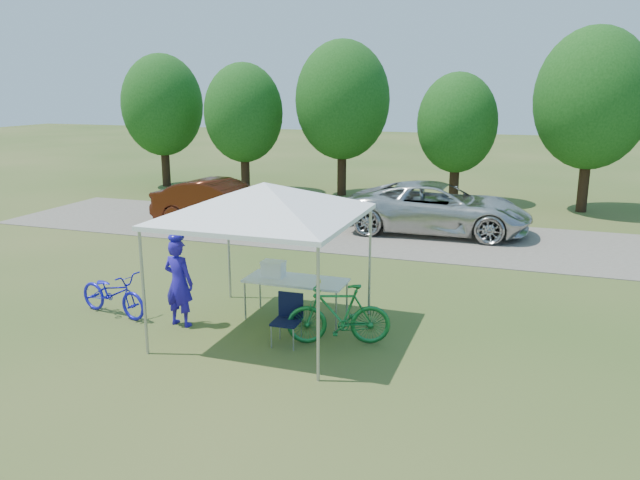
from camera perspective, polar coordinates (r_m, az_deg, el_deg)
The scene contains 13 objects.
ground at distance 11.42m, azimuth -4.85°, elevation -8.39°, with size 100.00×100.00×0.00m, color #2D5119.
gravel_strip at distance 18.67m, azimuth 5.09°, elevation 0.52°, with size 24.00×5.00×0.02m, color gray.
canopy at distance 10.70m, azimuth -5.14°, elevation 4.87°, with size 4.53×4.53×3.00m.
treeline at distance 24.14m, azimuth 8.16°, elevation 11.93°, with size 24.89×4.28×6.30m.
folding_table at distance 11.76m, azimuth -2.22°, elevation -3.81°, with size 1.91×0.80×0.79m.
folding_chair at distance 10.76m, azimuth -2.90°, elevation -6.81°, with size 0.46×0.47×0.88m.
cooler at distance 11.87m, azimuth -4.29°, elevation -2.66°, with size 0.43×0.29×0.31m.
ice_cream_cup at distance 11.54m, azimuth -0.10°, elevation -3.78°, with size 0.07×0.07×0.05m, color yellow.
cyclist at distance 11.72m, azimuth -12.79°, elevation -3.82°, with size 0.60×0.39×1.65m, color #2315B1.
bike_blue at distance 12.69m, azimuth -18.41°, elevation -4.63°, with size 0.59×1.68×0.88m, color #1A17CB.
bike_green at distance 10.71m, azimuth 1.72°, elevation -6.81°, with size 0.50×1.77×1.07m, color #186C2F.
minivan at distance 18.98m, azimuth 10.76°, elevation 2.91°, with size 2.50×5.42×1.51m, color beige.
sedan at distance 19.64m, azimuth -8.95°, elevation 3.29°, with size 1.55×4.44×1.46m, color #471A0B.
Camera 1 is at (4.34, -9.63, 4.33)m, focal length 35.00 mm.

